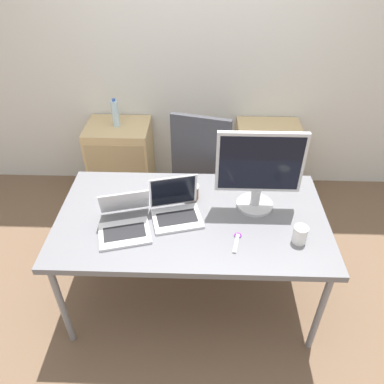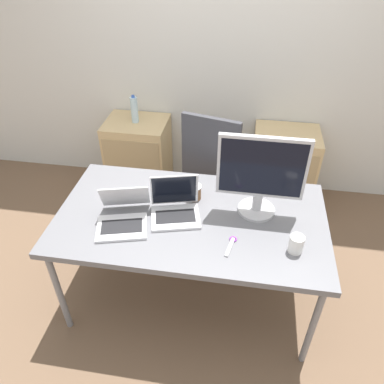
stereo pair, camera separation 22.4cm
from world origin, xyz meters
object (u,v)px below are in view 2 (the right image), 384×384
(cabinet_right, at_px, (282,168))
(coffee_cup_brown, at_px, (194,192))
(office_chair, at_px, (217,183))
(laptop_left, at_px, (175,208))
(laptop_right, at_px, (123,217))
(monitor, at_px, (261,175))
(cabinet_left, at_px, (139,156))
(water_bottle, at_px, (134,110))
(coffee_cup_white, at_px, (296,244))

(cabinet_right, bearing_deg, coffee_cup_brown, -122.15)
(office_chair, height_order, laptop_left, office_chair)
(laptop_right, height_order, monitor, monitor)
(cabinet_left, distance_m, laptop_right, 1.44)
(laptop_right, relative_size, monitor, 0.75)
(laptop_left, height_order, monitor, monitor)
(office_chair, relative_size, cabinet_left, 1.54)
(water_bottle, relative_size, laptop_right, 0.64)
(coffee_cup_brown, bearing_deg, monitor, -9.43)
(cabinet_right, xyz_separation_m, coffee_cup_white, (-0.03, -1.42, 0.44))
(cabinet_right, xyz_separation_m, coffee_cup_brown, (-0.65, -1.04, 0.44))
(office_chair, xyz_separation_m, monitor, (0.31, -0.70, 0.59))
(cabinet_left, bearing_deg, cabinet_right, 0.00)
(cabinet_left, relative_size, laptop_right, 1.83)
(cabinet_right, xyz_separation_m, water_bottle, (-1.35, 0.00, 0.48))
(cabinet_left, xyz_separation_m, laptop_left, (0.60, -1.22, 0.44))
(cabinet_left, relative_size, laptop_left, 2.11)
(cabinet_left, bearing_deg, laptop_left, -63.61)
(coffee_cup_white, bearing_deg, cabinet_left, 132.89)
(laptop_right, bearing_deg, coffee_cup_brown, 38.08)
(water_bottle, height_order, coffee_cup_white, water_bottle)
(cabinet_right, distance_m, laptop_left, 1.49)
(cabinet_right, height_order, monitor, monitor)
(water_bottle, bearing_deg, cabinet_left, -90.00)
(laptop_right, bearing_deg, monitor, 16.65)
(cabinet_left, distance_m, coffee_cup_brown, 1.33)
(office_chair, distance_m, laptop_left, 0.91)
(office_chair, distance_m, coffee_cup_white, 1.20)
(office_chair, bearing_deg, coffee_cup_white, -62.53)
(laptop_right, distance_m, monitor, 0.85)
(office_chair, relative_size, coffee_cup_brown, 11.22)
(coffee_cup_white, height_order, coffee_cup_brown, coffee_cup_white)
(coffee_cup_white, bearing_deg, laptop_left, 164.35)
(cabinet_left, relative_size, monitor, 1.37)
(office_chair, height_order, coffee_cup_white, office_chair)
(water_bottle, height_order, coffee_cup_brown, water_bottle)
(coffee_cup_white, xyz_separation_m, coffee_cup_brown, (-0.62, 0.38, -0.00))
(laptop_left, xyz_separation_m, monitor, (0.49, 0.11, 0.22))
(monitor, relative_size, coffee_cup_white, 5.00)
(water_bottle, xyz_separation_m, laptop_left, (0.60, -1.22, -0.04))
(laptop_left, relative_size, monitor, 0.65)
(cabinet_left, xyz_separation_m, cabinet_right, (1.35, 0.00, 0.00))
(office_chair, distance_m, laptop_right, 1.11)
(water_bottle, height_order, laptop_right, water_bottle)
(laptop_left, relative_size, laptop_right, 0.87)
(office_chair, xyz_separation_m, coffee_cup_brown, (-0.09, -0.64, 0.37))
(laptop_left, bearing_deg, cabinet_right, 58.51)
(cabinet_left, distance_m, laptop_left, 1.43)
(cabinet_left, height_order, laptop_left, laptop_left)
(cabinet_right, bearing_deg, laptop_right, -127.74)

